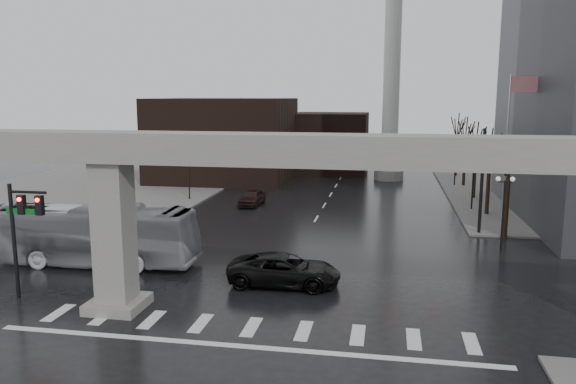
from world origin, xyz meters
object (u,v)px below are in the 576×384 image
pickup_truck (284,270)px  city_bus (89,235)px  far_car (252,198)px  signal_mast_arm (430,157)px

pickup_truck → city_bus: 12.75m
city_bus → far_car: bearing=-16.7°
pickup_truck → city_bus: (-12.60, 1.68, 1.02)m
signal_mast_arm → pickup_truck: 17.07m
signal_mast_arm → city_bus: (-21.17, -12.23, -3.95)m
signal_mast_arm → far_car: size_ratio=2.73×
city_bus → far_car: size_ratio=3.03×
city_bus → far_car: (5.39, 20.17, -1.12)m
pickup_truck → city_bus: size_ratio=0.46×
city_bus → far_car: city_bus is taller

